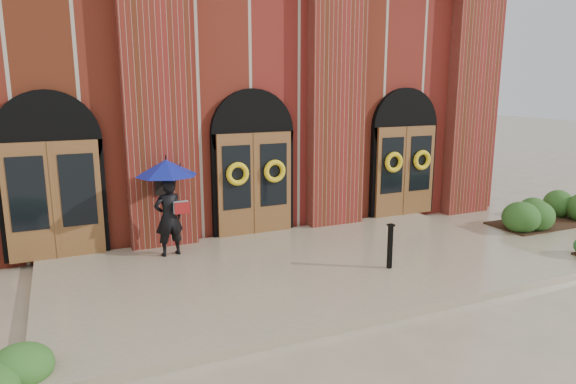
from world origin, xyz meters
TOP-DOWN VIEW (x-y plane):
  - ground at (0.00, 0.00)m, footprint 90.00×90.00m
  - landing at (0.00, 0.15)m, footprint 10.00×5.30m
  - church_building at (0.00, 8.78)m, footprint 16.20×12.53m
  - man_with_umbrella at (-2.29, 1.90)m, footprint 1.49×1.49m
  - metal_post at (1.58, -0.74)m, footprint 0.13×0.13m
  - hedge_wall_right at (7.88, 0.73)m, footprint 2.95×1.18m
  - hedge_front_left at (-5.10, -2.00)m, footprint 1.45×1.24m

SIDE VIEW (x-z plane):
  - ground at x=0.00m, z-range 0.00..0.00m
  - landing at x=0.00m, z-range 0.00..0.15m
  - hedge_front_left at x=-5.10m, z-range 0.00..0.51m
  - hedge_wall_right at x=7.88m, z-range 0.00..0.76m
  - metal_post at x=1.58m, z-range 0.17..1.09m
  - man_with_umbrella at x=-2.29m, z-range 0.57..2.67m
  - church_building at x=0.00m, z-range 0.00..7.00m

